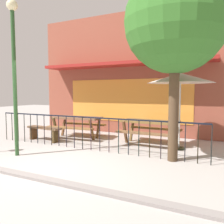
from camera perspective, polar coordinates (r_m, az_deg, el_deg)
The scene contains 10 objects.
ground at distance 5.55m, azimuth -16.72°, elevation -12.91°, with size 40.00×40.00×0.00m, color #A59F9A.
pub_storefront at distance 9.65m, azimuth 4.08°, elevation 9.27°, with size 8.00×1.44×4.86m.
patio_fence_front at distance 6.83m, azimuth -6.23°, elevation -3.68°, with size 6.74×0.04×0.97m.
picnic_table_left at distance 8.70m, azimuth -8.58°, elevation -2.23°, with size 1.91×1.52×0.79m.
picnic_table_right at distance 7.60m, azimuth 9.19°, elevation -3.26°, with size 1.85×1.43×0.79m.
patio_umbrella at distance 7.07m, azimuth 16.38°, elevation 7.85°, with size 1.90×1.90×2.23m.
patio_bench at distance 8.42m, azimuth -16.25°, elevation -4.39°, with size 1.43×0.47×0.48m.
street_tree at distance 6.02m, azimuth 15.25°, elevation 20.33°, with size 2.42×2.42×4.53m.
street_lamp at distance 6.66m, azimuth -22.89°, elevation 12.55°, with size 0.28×0.28×4.01m.
curb_edge at distance 5.17m, azimuth -21.13°, elevation -14.35°, with size 11.20×0.20×0.11m, color gray.
Camera 1 is at (3.62, -3.85, 1.67)m, focal length 37.40 mm.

